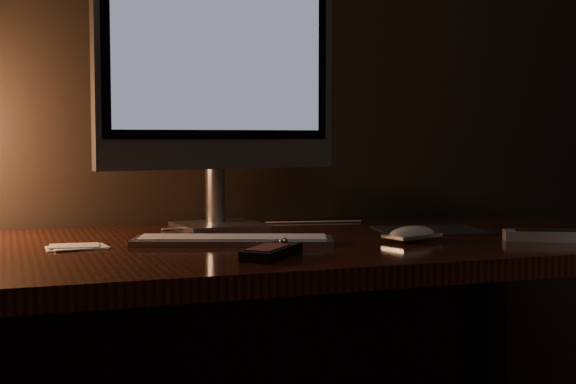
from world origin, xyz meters
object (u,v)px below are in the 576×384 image
object	(u,v)px
keyboard	(233,240)
tv_remote	(556,235)
monitor	(219,70)
desk	(261,296)
mouse	(412,236)
media_remote	(272,251)

from	to	relation	value
keyboard	tv_remote	size ratio (longest dim) A/B	1.91
monitor	keyboard	size ratio (longest dim) A/B	1.56
desk	tv_remote	xyz separation A→B (m)	(0.54, -0.28, 0.14)
desk	monitor	size ratio (longest dim) A/B	2.60
desk	keyboard	xyz separation A→B (m)	(-0.09, -0.10, 0.14)
mouse	tv_remote	distance (m)	0.29
monitor	tv_remote	size ratio (longest dim) A/B	2.98
desk	monitor	xyz separation A→B (m)	(-0.04, 0.20, 0.49)
mouse	media_remote	xyz separation A→B (m)	(-0.33, -0.11, -0.00)
tv_remote	monitor	bearing A→B (deg)	167.50
mouse	tv_remote	xyz separation A→B (m)	(0.28, -0.09, 0.00)
media_remote	tv_remote	world-z (taller)	media_remote
media_remote	mouse	bearing A→B (deg)	-31.12
media_remote	desk	bearing A→B (deg)	27.67
desk	mouse	distance (m)	0.35
monitor	mouse	world-z (taller)	monitor
monitor	tv_remote	distance (m)	0.83
desk	media_remote	world-z (taller)	media_remote
keyboard	tv_remote	bearing A→B (deg)	3.61
keyboard	mouse	bearing A→B (deg)	4.95
monitor	mouse	size ratio (longest dim) A/B	5.31
desk	mouse	bearing A→B (deg)	-35.78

